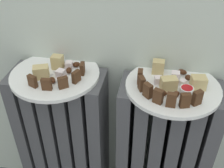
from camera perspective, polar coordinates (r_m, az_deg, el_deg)
The scene contains 39 objects.
radiator_left at distance 1.13m, azimuth -9.66°, elevation -12.92°, with size 0.33×0.15×0.68m.
radiator_right at distance 1.08m, azimuth 10.17°, elevation -15.61°, with size 0.33×0.15×0.68m.
plate_left at distance 0.90m, azimuth -11.82°, elevation 1.99°, with size 0.29×0.29×0.01m, color white.
plate_right at distance 0.85m, azimuth 12.59°, elevation -0.57°, with size 0.29×0.29×0.01m, color white.
dark_cake_slice_left_0 at distance 0.84m, azimuth -16.32°, elevation 0.56°, with size 0.03×0.01×0.04m, color #472B19.
dark_cake_slice_left_1 at distance 0.82m, azimuth -13.56°, elevation -0.07°, with size 0.03×0.01×0.04m, color #472B19.
dark_cake_slice_left_2 at distance 0.81m, azimuth -10.23°, elevation 0.30°, with size 0.03×0.01×0.04m, color #472B19.
dark_cake_slice_left_3 at distance 0.83m, azimuth -7.51°, elevation 1.55°, with size 0.03×0.01×0.04m, color #472B19.
dark_cake_slice_left_4 at distance 0.87m, azimuth -6.22°, elevation 3.22°, with size 0.03×0.01×0.04m, color #472B19.
marble_cake_slice_left_0 at distance 0.91m, azimuth -11.33°, elevation 4.50°, with size 0.04×0.03×0.05m, color tan.
marble_cake_slice_left_1 at distance 0.87m, azimuth -14.63°, elevation 2.42°, with size 0.05×0.03×0.04m, color tan.
turkish_delight_left_0 at distance 0.91m, azimuth -8.97°, elevation 3.99°, with size 0.02×0.02×0.02m, color white.
turkish_delight_left_1 at distance 0.91m, azimuth -14.68°, elevation 3.25°, with size 0.02×0.02×0.02m, color white.
turkish_delight_left_2 at distance 0.87m, azimuth -10.67°, elevation 2.15°, with size 0.02×0.02×0.02m, color white.
medjool_date_left_0 at distance 0.85m, azimuth -12.38°, elevation 0.80°, with size 0.03×0.02×0.02m, color #3D1E0F.
medjool_date_left_1 at distance 0.91m, azimuth -7.45°, elevation 4.09°, with size 0.02×0.02×0.02m, color #3D1E0F.
medjool_date_left_2 at distance 0.89m, azimuth -9.01°, elevation 2.85°, with size 0.03×0.02×0.02m, color #3D1E0F.
medjool_date_left_3 at distance 0.85m, azimuth -10.44°, elevation 1.01°, with size 0.03×0.02×0.02m, color #3D1E0F.
jam_bowl_left at distance 0.94m, azimuth -11.07°, elevation 4.96°, with size 0.04×0.04×0.02m.
dark_cake_slice_right_0 at distance 0.83m, azimuth 5.89°, elevation 1.57°, with size 0.03×0.02×0.04m, color #472B19.
dark_cake_slice_right_1 at distance 0.80m, azimuth 6.21°, elevation 0.09°, with size 0.03×0.02×0.04m, color #472B19.
dark_cake_slice_right_2 at distance 0.77m, azimuth 7.50°, elevation -1.36°, with size 0.03×0.02×0.04m, color #472B19.
dark_cake_slice_right_3 at distance 0.75m, azimuth 9.63°, elevation -2.56°, with size 0.03×0.02×0.04m, color #472B19.
dark_cake_slice_right_4 at distance 0.75m, azimuth 12.31°, elevation -3.27°, with size 0.03×0.02×0.04m, color #472B19.
dark_cake_slice_right_5 at distance 0.76m, azimuth 15.06°, elevation -3.35°, with size 0.03×0.02×0.04m, color #472B19.
dark_cake_slice_right_6 at distance 0.77m, azimuth 17.41°, elevation -2.80°, with size 0.03×0.02×0.04m, color #472B19.
marble_cake_slice_right_0 at distance 0.84m, azimuth 17.64°, elevation 0.27°, with size 0.04×0.03×0.04m, color tan.
marble_cake_slice_right_1 at distance 0.88m, azimuth 9.67°, elevation 3.57°, with size 0.04×0.03×0.04m, color tan.
marble_cake_slice_right_2 at distance 0.81m, azimuth 11.78°, elevation 0.09°, with size 0.05×0.03×0.04m, color tan.
turkish_delight_right_0 at distance 0.86m, azimuth 13.15°, elevation 1.71°, with size 0.03×0.03×0.03m, color white.
turkish_delight_right_1 at distance 0.85m, azimuth 11.68°, elevation 0.92°, with size 0.02×0.02×0.02m, color white.
turkish_delight_right_2 at distance 0.84m, azimuth 14.60°, elevation 0.27°, with size 0.02×0.02×0.02m, color white.
turkish_delight_right_3 at distance 0.84m, azimuth 9.64°, elevation 0.84°, with size 0.02×0.02×0.02m, color white.
medjool_date_right_0 at distance 0.79m, azimuth 10.52°, elevation -1.92°, with size 0.03×0.02×0.02m, color #3D1E0F.
medjool_date_right_1 at distance 0.79m, azimuth 13.25°, elevation -2.06°, with size 0.02×0.02×0.02m, color #3D1E0F.
medjool_date_right_2 at distance 0.87m, azimuth 15.65°, elevation 1.33°, with size 0.02×0.02×0.02m, color #3D1E0F.
medjool_date_right_3 at distance 0.90m, azimuth 14.50°, elevation 2.46°, with size 0.03×0.02×0.02m, color #3D1E0F.
jam_bowl_right at distance 0.81m, azimuth 15.34°, elevation -1.26°, with size 0.04×0.04×0.02m.
fork at distance 0.88m, azimuth -12.84°, elevation 1.69°, with size 0.06×0.10×0.00m.
Camera 1 is at (0.13, -0.41, 1.17)m, focal length 43.65 mm.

